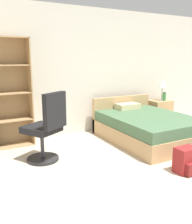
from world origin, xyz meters
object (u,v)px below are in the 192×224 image
(office_chair, at_px, (46,129))
(bed, at_px, (146,127))
(table_lamp, at_px, (162,85))
(water_bottle, at_px, (164,97))
(backpack_red, at_px, (186,161))
(nightstand, at_px, (159,112))

(office_chair, bearing_deg, bed, 3.39)
(table_lamp, distance_m, water_bottle, 0.29)
(table_lamp, height_order, backpack_red, table_lamp)
(table_lamp, bearing_deg, nightstand, 118.46)
(nightstand, distance_m, table_lamp, 0.67)
(water_bottle, bearing_deg, nightstand, 106.90)
(bed, xyz_separation_m, backpack_red, (-0.44, -1.43, -0.09))
(office_chair, xyz_separation_m, nightstand, (3.11, 0.91, -0.24))
(bed, relative_size, backpack_red, 5.27)
(water_bottle, relative_size, backpack_red, 0.57)
(nightstand, relative_size, water_bottle, 2.81)
(bed, bearing_deg, office_chair, -176.61)
(bed, height_order, backpack_red, bed)
(backpack_red, bearing_deg, water_bottle, 53.99)
(table_lamp, bearing_deg, bed, -144.97)
(nightstand, xyz_separation_m, backpack_red, (-1.50, -2.22, -0.12))
(office_chair, relative_size, table_lamp, 2.22)
(nightstand, distance_m, backpack_red, 2.68)
(bed, xyz_separation_m, office_chair, (-2.06, -0.12, 0.27))
(nightstand, bearing_deg, water_bottle, -73.10)
(backpack_red, bearing_deg, office_chair, 141.04)
(water_bottle, xyz_separation_m, backpack_red, (-1.53, -2.11, -0.51))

